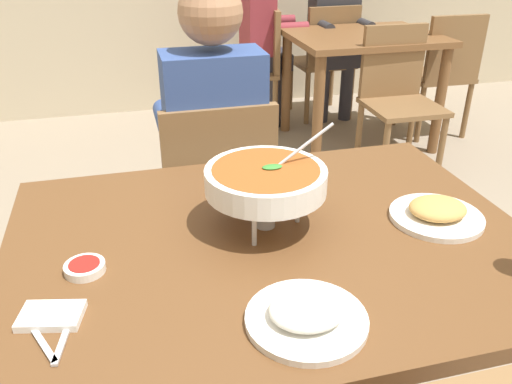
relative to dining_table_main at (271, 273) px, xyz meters
The scene contains 17 objects.
dining_table_main is the anchor object (origin of this frame).
chair_diner_main 0.78m from the dining_table_main, 90.00° to the left, with size 0.44×0.44×0.90m.
diner_main 0.80m from the dining_table_main, 90.00° to the left, with size 0.40×0.45×1.31m.
curry_bowl 0.24m from the dining_table_main, 93.99° to the left, with size 0.33×0.30×0.26m.
rice_plate 0.34m from the dining_table_main, 93.64° to the right, with size 0.24×0.24×0.06m.
appetizer_plate 0.46m from the dining_table_main, ahead, with size 0.24×0.24×0.06m.
sauce_dish 0.46m from the dining_table_main, behind, with size 0.09×0.09×0.02m.
napkin_folded 0.54m from the dining_table_main, 160.20° to the right, with size 0.12×0.08×0.02m, color white.
fork_utensil 0.58m from the dining_table_main, 156.14° to the right, with size 0.01×0.17×0.01m, color silver.
spoon_utensil 0.54m from the dining_table_main, 153.93° to the right, with size 0.01×0.17×0.01m, color silver.
dining_table_far 2.68m from the dining_table_main, 60.22° to the left, with size 1.00×0.80×0.78m.
chair_bg_left 2.93m from the dining_table_main, 75.64° to the left, with size 0.50×0.50×0.90m.
chair_bg_middle 3.15m from the dining_table_main, 65.87° to the left, with size 0.46×0.46×0.90m.
chair_bg_right 3.01m from the dining_table_main, 49.35° to the left, with size 0.45×0.45×0.90m.
chair_bg_corner 2.31m from the dining_table_main, 53.66° to the left, with size 0.45×0.45×0.90m.
patron_bg_left 2.97m from the dining_table_main, 75.23° to the left, with size 0.45×0.40×1.31m.
patron_bg_middle 3.17m from the dining_table_main, 64.96° to the left, with size 0.40×0.45×1.31m.
Camera 1 is at (-0.31, -1.06, 1.48)m, focal length 37.06 mm.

